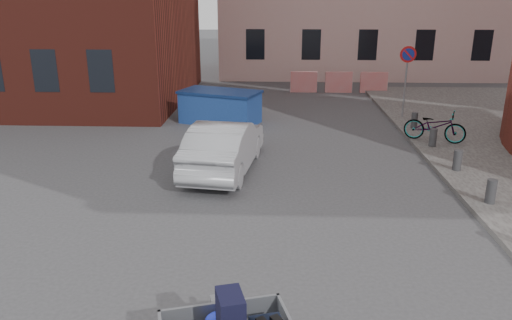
{
  "coord_description": "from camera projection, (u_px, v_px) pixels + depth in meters",
  "views": [
    {
      "loc": [
        1.19,
        -9.34,
        4.58
      ],
      "look_at": [
        0.75,
        1.08,
        1.1
      ],
      "focal_mm": 35.0,
      "sensor_mm": 36.0,
      "label": 1
    }
  ],
  "objects": [
    {
      "name": "no_parking_sign",
      "position": [
        407.0,
        67.0,
        18.46
      ],
      "size": [
        0.6,
        0.09,
        2.65
      ],
      "color": "gray",
      "rests_on": "sidewalk"
    },
    {
      "name": "bicycle",
      "position": [
        435.0,
        126.0,
        15.75
      ],
      "size": [
        2.0,
        1.38,
        0.99
      ],
      "primitive_type": "imported",
      "rotation": [
        0.0,
        0.0,
        1.15
      ],
      "color": "black",
      "rests_on": "sidewalk"
    },
    {
      "name": "ground",
      "position": [
        218.0,
        226.0,
        10.34
      ],
      "size": [
        120.0,
        120.0,
        0.0
      ],
      "primitive_type": "plane",
      "color": "#38383A",
      "rests_on": "ground"
    },
    {
      "name": "silver_car",
      "position": [
        224.0,
        146.0,
        13.42
      ],
      "size": [
        2.0,
        4.36,
        1.38
      ],
      "primitive_type": "imported",
      "rotation": [
        0.0,
        0.0,
        3.01
      ],
      "color": "#A2A3A9",
      "rests_on": "ground"
    },
    {
      "name": "dumpster",
      "position": [
        220.0,
        107.0,
        18.47
      ],
      "size": [
        3.21,
        2.38,
        1.21
      ],
      "rotation": [
        0.0,
        0.0,
        -0.35
      ],
      "color": "navy",
      "rests_on": "ground"
    },
    {
      "name": "barriers",
      "position": [
        339.0,
        82.0,
        24.24
      ],
      "size": [
        4.7,
        0.18,
        1.0
      ],
      "color": "red",
      "rests_on": "ground"
    },
    {
      "name": "bollards",
      "position": [
        457.0,
        160.0,
        13.2
      ],
      "size": [
        0.22,
        9.02,
        0.55
      ],
      "color": "#3A3A3D",
      "rests_on": "sidewalk"
    }
  ]
}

